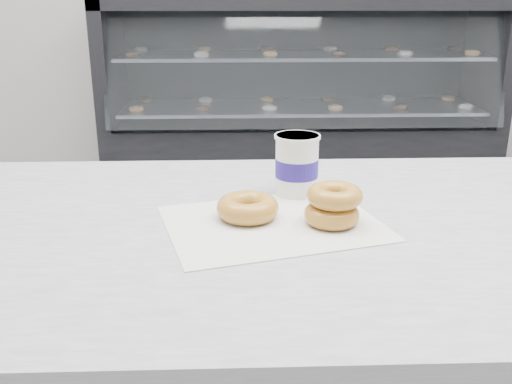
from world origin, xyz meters
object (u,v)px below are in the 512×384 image
donut_single (248,208)px  donut_stack (333,205)px  display_case (299,120)px  coffee_cup (297,164)px

donut_single → donut_stack: (0.14, -0.03, 0.01)m
display_case → donut_single: display_case is taller
donut_stack → coffee_cup: (-0.04, 0.15, 0.02)m
display_case → donut_single: 2.76m
display_case → donut_single: (-0.39, -2.70, 0.43)m
display_case → coffee_cup: bearing=-96.5°
donut_single → donut_stack: bearing=-11.7°
donut_stack → coffee_cup: coffee_cup is taller
coffee_cup → donut_stack: bearing=-57.0°
donut_single → display_case: bearing=81.9°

